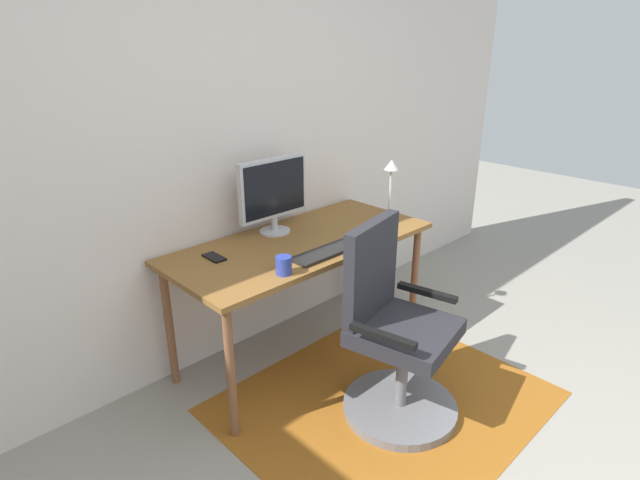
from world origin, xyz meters
The scene contains 10 objects.
wall_back centered at (0.00, 2.20, 1.30)m, with size 6.00×0.10×2.60m, color silver.
area_rug centered at (0.40, 1.14, 0.00)m, with size 1.59×1.34×0.01m, color brown.
desk centered at (0.40, 1.78, 0.68)m, with size 1.55×0.70×0.75m.
monitor centered at (0.37, 1.99, 1.00)m, with size 0.47×0.18×0.44m.
keyboard centered at (0.37, 1.55, 0.76)m, with size 0.43×0.13×0.02m, color black.
computer_mouse centered at (0.69, 1.55, 0.76)m, with size 0.06×0.10×0.03m, color white.
coffee_cup centered at (0.04, 1.52, 0.79)m, with size 0.08×0.08×0.09m, color #2A3B99.
cell_phone centered at (-0.10, 1.91, 0.75)m, with size 0.07×0.14×0.01m, color black.
desk_lamp centered at (1.00, 1.64, 1.00)m, with size 0.11×0.11×0.39m.
office_chair centered at (0.39, 1.09, 0.39)m, with size 0.59×0.59×1.01m.
Camera 1 is at (-1.38, -0.20, 1.81)m, focal length 28.44 mm.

